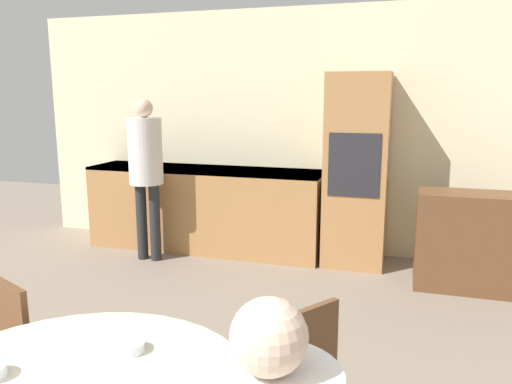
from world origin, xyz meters
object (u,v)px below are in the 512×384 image
Objects in this scene: oven_unit at (357,171)px; person_standing at (146,162)px; sideboard at (478,242)px; bowl_centre at (129,347)px.

person_standing is (-2.06, -0.52, 0.07)m from oven_unit.
oven_unit is at bearing 159.47° from sideboard.
person_standing is 3.36m from bowl_centre.
sideboard is 8.59× the size of bowl_centre.
sideboard is 0.63× the size of person_standing.
oven_unit is 1.84× the size of sideboard.
oven_unit is at bearing 14.14° from person_standing.
person_standing is at bearing 117.96° from bowl_centre.
oven_unit is 3.52m from bowl_centre.
oven_unit is 15.78× the size of bowl_centre.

